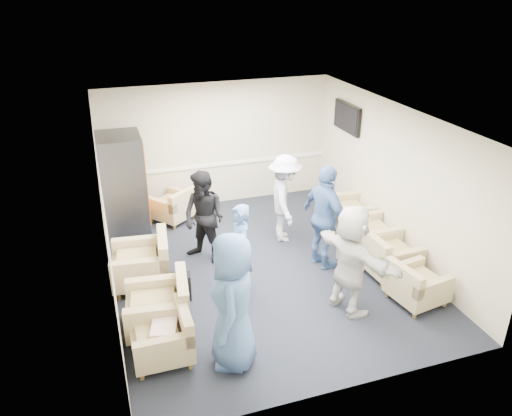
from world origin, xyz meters
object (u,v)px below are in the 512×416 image
object	(u,v)px
armchair_right_far	(342,215)
armchair_left_far	(145,264)
armchair_left_mid	(162,309)
armchair_corner	(174,207)
armchair_right_midnear	(387,257)
person_mid_left	(239,251)
armchair_right_midfar	(366,236)
armchair_right_near	(415,286)
person_front_right	(351,260)
person_mid_right	(325,218)
armchair_left_near	(165,338)
person_back_right	(285,199)
vending_machine	(124,186)
person_front_left	(233,302)
person_back_left	(204,218)

from	to	relation	value
armchair_right_far	armchair_left_far	bearing A→B (deg)	105.18
armchair_left_mid	armchair_corner	size ratio (longest dim) A/B	0.92
armchair_right_midnear	person_mid_left	distance (m)	2.58
armchair_right_midnear	armchair_right_midfar	xyz separation A→B (m)	(0.02, 0.74, 0.02)
armchair_right_near	armchair_right_midnear	size ratio (longest dim) A/B	1.00
armchair_right_midnear	armchair_corner	xyz separation A→B (m)	(-3.08, 3.20, -0.02)
armchair_corner	person_mid_left	world-z (taller)	person_mid_left
person_front_right	armchair_right_near	bearing A→B (deg)	-116.31
armchair_corner	armchair_right_midfar	bearing A→B (deg)	103.70
armchair_left_mid	person_mid_left	distance (m)	1.49
person_mid_right	armchair_right_midnear	bearing A→B (deg)	-135.76
armchair_left_far	person_mid_left	distance (m)	1.65
armchair_left_near	person_back_right	bearing A→B (deg)	134.16
person_front_right	armchair_right_midfar	bearing A→B (deg)	-54.51
armchair_left_mid	vending_machine	distance (m)	3.27
armchair_right_far	armchair_left_near	bearing A→B (deg)	128.67
armchair_left_near	armchair_left_far	world-z (taller)	armchair_left_far
armchair_left_mid	person_front_left	size ratio (longest dim) A/B	0.52
armchair_right_midfar	person_back_right	size ratio (longest dim) A/B	0.52
armchair_right_far	person_mid_left	bearing A→B (deg)	124.71
vending_machine	person_back_left	world-z (taller)	vending_machine
vending_machine	armchair_left_mid	bearing A→B (deg)	-86.49
armchair_right_midnear	armchair_corner	bearing A→B (deg)	40.83
armchair_right_near	person_mid_left	bearing A→B (deg)	57.02
armchair_right_far	person_back_right	bearing A→B (deg)	92.43
armchair_right_near	armchair_right_midfar	size ratio (longest dim) A/B	0.98
armchair_left_mid	armchair_left_far	xyz separation A→B (m)	(-0.09, 1.28, 0.01)
armchair_right_near	armchair_right_midnear	distance (m)	0.87
armchair_left_mid	armchair_right_midfar	world-z (taller)	armchair_left_mid
person_front_left	person_back_left	xyz separation A→B (m)	(0.24, 2.67, -0.10)
person_front_left	person_mid_right	bearing A→B (deg)	150.11
armchair_right_near	person_front_left	bearing A→B (deg)	88.13
person_front_left	person_mid_left	size ratio (longest dim) A/B	1.22
armchair_left_far	person_back_right	distance (m)	2.88
armchair_right_far	person_front_left	size ratio (longest dim) A/B	0.51
person_mid_right	person_front_left	bearing A→B (deg)	118.19
armchair_left_near	person_back_left	size ratio (longest dim) A/B	0.46
person_front_right	armchair_left_far	bearing A→B (deg)	43.13
armchair_left_far	person_mid_left	world-z (taller)	person_mid_left
person_mid_left	person_back_left	xyz separation A→B (m)	(-0.29, 1.18, 0.07)
vending_machine	person_mid_right	distance (m)	3.90
armchair_left_far	armchair_right_midfar	size ratio (longest dim) A/B	1.15
armchair_right_near	person_back_right	bearing A→B (deg)	15.22
armchair_right_near	person_back_left	size ratio (longest dim) A/B	0.51
person_back_left	person_mid_right	distance (m)	2.09
armchair_right_midnear	armchair_right_midfar	distance (m)	0.74
armchair_right_near	armchair_left_near	bearing A→B (deg)	81.37
armchair_right_midnear	person_back_right	bearing A→B (deg)	31.58
person_front_left	person_back_left	size ratio (longest dim) A/B	1.12
person_back_right	armchair_left_far	bearing A→B (deg)	118.84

